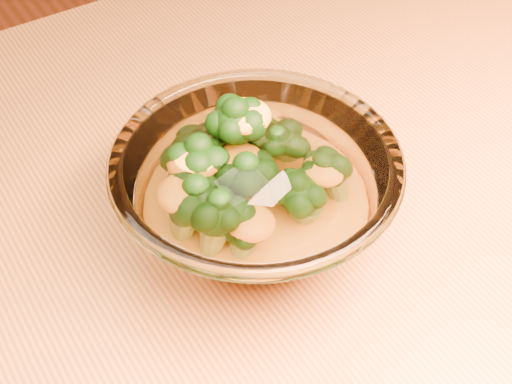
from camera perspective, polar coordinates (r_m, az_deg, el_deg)
table at (r=0.64m, az=-7.35°, el=-12.38°), size 1.20×0.80×0.75m
glass_bowl at (r=0.54m, az=0.00°, el=-0.34°), size 0.22×0.22×0.10m
cheese_sauce at (r=0.56m, az=-0.00°, el=-1.78°), size 0.13×0.13×0.04m
broccoli_heap at (r=0.54m, az=-1.37°, el=1.26°), size 0.14×0.13×0.09m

